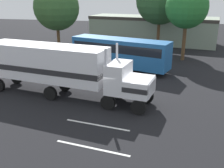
# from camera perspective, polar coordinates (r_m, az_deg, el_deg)

# --- Properties ---
(ground_plane) EXTENTS (120.00, 120.00, 0.00)m
(ground_plane) POSITION_cam_1_polar(r_m,az_deg,el_deg) (20.07, 1.86, -4.57)
(ground_plane) COLOR black
(lane_stripe_near) EXTENTS (4.38, 0.76, 0.01)m
(lane_stripe_near) POSITION_cam_1_polar(r_m,az_deg,el_deg) (17.18, -3.24, -8.89)
(lane_stripe_near) COLOR silver
(lane_stripe_near) RESTS_ON ground_plane
(lane_stripe_mid) EXTENTS (4.38, 0.76, 0.01)m
(lane_stripe_mid) POSITION_cam_1_polar(r_m,az_deg,el_deg) (14.89, -4.35, -13.74)
(lane_stripe_mid) COLOR silver
(lane_stripe_mid) RESTS_ON ground_plane
(semi_truck) EXTENTS (14.38, 4.82, 4.50)m
(semi_truck) POSITION_cam_1_polar(r_m,az_deg,el_deg) (21.57, -11.74, 3.85)
(semi_truck) COLOR white
(semi_truck) RESTS_ON ground_plane
(person_bystander) EXTENTS (0.34, 0.46, 1.63)m
(person_bystander) POSITION_cam_1_polar(r_m,az_deg,el_deg) (24.52, -10.53, 1.82)
(person_bystander) COLOR black
(person_bystander) RESTS_ON ground_plane
(parked_bus) EXTENTS (11.27, 5.57, 3.40)m
(parked_bus) POSITION_cam_1_polar(r_m,az_deg,el_deg) (28.91, 1.73, 7.19)
(parked_bus) COLOR #1E5999
(parked_bus) RESTS_ON ground_plane
(parked_car) EXTENTS (4.60, 2.35, 1.57)m
(parked_car) POSITION_cam_1_polar(r_m,az_deg,el_deg) (30.65, -16.63, 4.67)
(parked_car) COLOR maroon
(parked_car) RESTS_ON ground_plane
(tree_left) EXTENTS (6.86, 6.86, 10.57)m
(tree_left) POSITION_cam_1_polar(r_m,az_deg,el_deg) (39.34, 10.44, 17.52)
(tree_left) COLOR brown
(tree_left) RESTS_ON ground_plane
(tree_center) EXTENTS (6.43, 6.43, 9.33)m
(tree_center) POSITION_cam_1_polar(r_m,az_deg,el_deg) (39.38, -11.98, 15.94)
(tree_center) COLOR brown
(tree_center) RESTS_ON ground_plane
(tree_right) EXTENTS (5.11, 5.11, 9.03)m
(tree_right) POSITION_cam_1_polar(r_m,az_deg,el_deg) (33.81, 15.99, 15.74)
(tree_right) COLOR brown
(tree_right) RESTS_ON ground_plane
(building_backdrop) EXTENTS (21.60, 9.37, 4.38)m
(building_backdrop) POSITION_cam_1_polar(r_m,az_deg,el_deg) (45.70, 8.73, 11.85)
(building_backdrop) COLOR gray
(building_backdrop) RESTS_ON ground_plane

